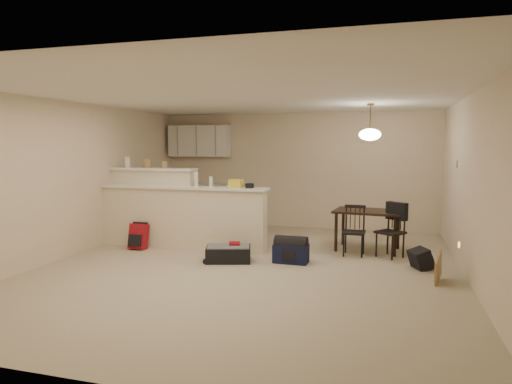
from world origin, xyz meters
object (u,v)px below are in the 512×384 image
at_px(dining_chair_far, 390,231).
at_px(dining_table, 368,215).
at_px(black_daypack, 421,259).
at_px(dining_chair_near, 354,231).
at_px(suitcase, 229,254).
at_px(navy_duffel, 291,253).
at_px(pendant_lamp, 370,134).
at_px(red_backpack, 139,236).

bearing_deg(dining_chair_far, dining_table, 169.15).
height_order(dining_table, black_daypack, dining_table).
relative_size(dining_table, dining_chair_near, 1.45).
bearing_deg(suitcase, dining_chair_near, 9.92).
bearing_deg(suitcase, black_daypack, -9.42).
relative_size(dining_table, navy_duffel, 2.26).
bearing_deg(black_daypack, pendant_lamp, 15.29).
height_order(red_backpack, black_daypack, red_backpack).
bearing_deg(dining_table, navy_duffel, -126.24).
height_order(pendant_lamp, dining_chair_far, pendant_lamp).
bearing_deg(black_daypack, navy_duffel, 72.25).
bearing_deg(dining_chair_far, navy_duffel, -114.84).
height_order(pendant_lamp, suitcase, pendant_lamp).
relative_size(dining_table, suitcase, 1.73).
relative_size(dining_chair_near, suitcase, 1.20).
bearing_deg(navy_duffel, red_backpack, 177.65).
relative_size(red_backpack, black_daypack, 1.36).
xyz_separation_m(pendant_lamp, suitcase, (-2.04, -1.38, -1.87)).
xyz_separation_m(pendant_lamp, black_daypack, (0.80, -1.01, -1.85)).
xyz_separation_m(dining_table, black_daypack, (0.80, -1.01, -0.47)).
relative_size(suitcase, red_backpack, 1.56).
xyz_separation_m(dining_chair_near, dining_chair_far, (0.57, 0.04, 0.02)).
bearing_deg(dining_table, red_backpack, -159.01).
distance_m(dining_chair_near, suitcase, 2.09).
distance_m(dining_chair_far, red_backpack, 4.26).
height_order(dining_chair_near, red_backpack, dining_chair_near).
height_order(suitcase, navy_duffel, navy_duffel).
relative_size(pendant_lamp, suitcase, 0.91).
bearing_deg(red_backpack, dining_chair_far, 9.45).
relative_size(red_backpack, navy_duffel, 0.84).
height_order(pendant_lamp, black_daypack, pendant_lamp).
bearing_deg(suitcase, pendant_lamp, 17.31).
xyz_separation_m(red_backpack, navy_duffel, (2.75, -0.18, -0.08)).
relative_size(pendant_lamp, red_backpack, 1.41).
relative_size(dining_table, black_daypack, 3.66).
xyz_separation_m(dining_chair_near, red_backpack, (-3.64, -0.56, -0.19)).
distance_m(red_backpack, black_daypack, 4.64).
distance_m(pendant_lamp, navy_duffel, 2.45).
distance_m(pendant_lamp, black_daypack, 2.26).
xyz_separation_m(dining_chair_near, suitcase, (-1.84, -0.93, -0.29)).
bearing_deg(dining_chair_far, pendant_lamp, 169.15).
bearing_deg(red_backpack, dining_table, 16.12).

